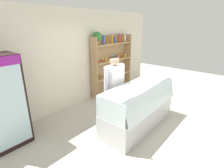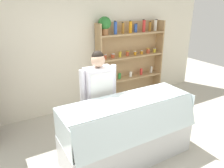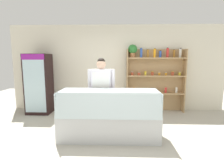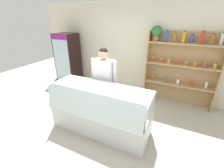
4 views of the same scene
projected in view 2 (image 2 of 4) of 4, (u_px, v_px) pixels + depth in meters
name	position (u px, v px, depth m)	size (l,w,h in m)	color
ground_plane	(139.00, 158.00, 3.53)	(12.00, 12.00, 0.00)	#B7B2A3
back_wall	(82.00, 50.00, 4.87)	(6.80, 0.10, 2.70)	silver
shelving_unit	(127.00, 54.00, 5.29)	(1.79, 0.29, 2.08)	tan
deli_display_case	(127.00, 141.00, 3.43)	(2.05, 0.80, 1.01)	silver
shop_clerk	(99.00, 92.00, 3.54)	(0.64, 0.25, 1.67)	#4C4233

